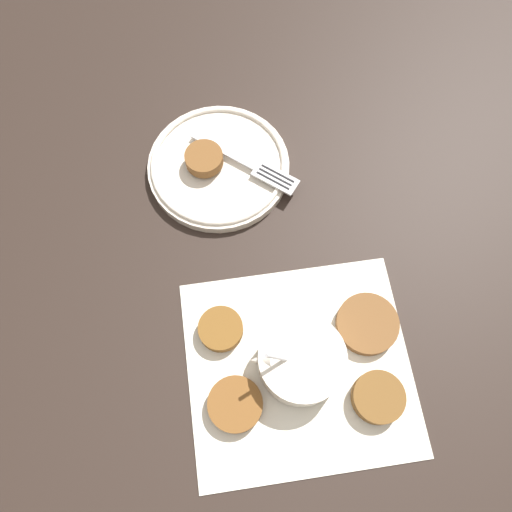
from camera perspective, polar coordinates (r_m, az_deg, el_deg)
ground_plane at (r=0.69m, az=6.61°, el=-14.74°), size 4.00×4.00×0.00m
napkin at (r=0.69m, az=4.94°, el=-12.53°), size 0.33×0.30×0.00m
sauce_bowl at (r=0.67m, az=5.10°, el=-11.85°), size 0.12×0.11×0.10m
fritter_0 at (r=0.71m, az=12.59°, el=-7.59°), size 0.09×0.09×0.02m
fritter_1 at (r=0.67m, az=-2.39°, el=-16.57°), size 0.07×0.07×0.02m
fritter_2 at (r=0.69m, az=-4.05°, el=-8.33°), size 0.06×0.06×0.02m
fritter_3 at (r=0.69m, az=13.77°, el=-15.42°), size 0.07×0.07×0.02m
serving_plate at (r=0.79m, az=-4.29°, el=10.23°), size 0.22×0.22×0.02m
fritter_on_plate at (r=0.78m, az=-5.96°, el=11.00°), size 0.06×0.06×0.02m
fork at (r=0.77m, az=-0.16°, el=10.16°), size 0.17×0.12×0.00m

